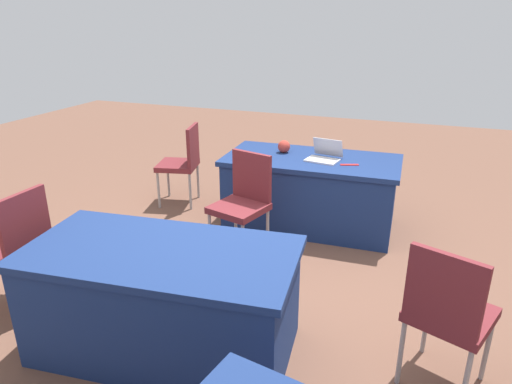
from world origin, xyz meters
TOP-DOWN VIEW (x-y plane):
  - ground_plane at (0.00, 0.00)m, footprint 14.40×14.40m
  - table_foreground at (-0.11, -1.49)m, footprint 1.83×0.96m
  - table_back_left at (0.31, 0.81)m, footprint 1.82×1.05m
  - chair_near_front at (1.46, -1.56)m, footprint 0.53×0.53m
  - chair_tucked_left at (1.56, 0.78)m, footprint 0.45×0.45m
  - chair_tucked_right at (-1.42, 0.56)m, footprint 0.57×0.57m
  - chair_aisle at (0.31, -0.60)m, footprint 0.54×0.54m
  - laptop_silver at (-0.24, -1.47)m, footprint 0.36×0.34m
  - yarn_ball at (0.23, -1.58)m, footprint 0.13×0.13m
  - scissors_red at (-0.52, -1.38)m, footprint 0.18×0.10m

SIDE VIEW (x-z plane):
  - ground_plane at x=0.00m, z-range 0.00..0.00m
  - table_back_left at x=0.31m, z-range 0.00..0.75m
  - table_foreground at x=-0.11m, z-range 0.00..0.75m
  - chair_near_front at x=1.46m, z-range 0.07..1.02m
  - chair_tucked_right at x=-1.42m, z-range 0.08..1.05m
  - chair_tucked_left at x=1.56m, z-range 0.08..1.05m
  - chair_aisle at x=0.31m, z-range 0.08..1.06m
  - scissors_red at x=-0.52m, z-range 0.75..0.76m
  - laptop_silver at x=-0.24m, z-range 0.69..0.89m
  - yarn_ball at x=0.23m, z-range 0.75..0.89m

